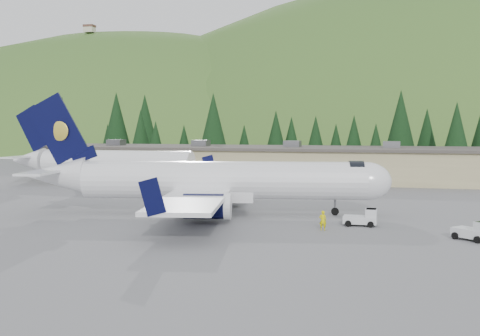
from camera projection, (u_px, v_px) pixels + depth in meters
name	position (u px, v px, depth m)	size (l,w,h in m)	color
ground	(224.00, 214.00, 57.23)	(600.00, 600.00, 0.00)	#58585C
airliner	(213.00, 182.00, 57.09)	(34.83, 32.87, 11.59)	white
second_airliner	(98.00, 162.00, 84.56)	(27.50, 11.00, 10.05)	white
baggage_tug_a	(363.00, 218.00, 50.45)	(2.78, 1.71, 1.47)	silver
baggage_tug_b	(476.00, 232.00, 43.87)	(3.04, 2.91, 1.50)	silver
terminal_building	(261.00, 162.00, 94.98)	(71.00, 17.00, 6.10)	tan
ramp_worker	(323.00, 221.00, 48.23)	(0.58, 0.38, 1.60)	#E1D400
tree_line	(266.00, 131.00, 118.01)	(111.13, 18.18, 14.46)	black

